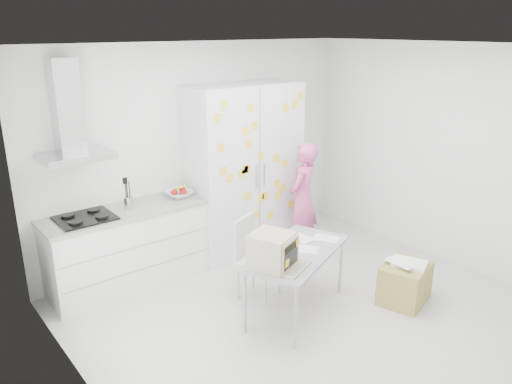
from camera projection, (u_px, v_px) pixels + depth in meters
floor at (306, 311)px, 5.30m from camera, size 4.50×4.00×0.02m
walls at (264, 173)px, 5.40m from camera, size 4.52×4.01×2.70m
ceiling at (316, 46)px, 4.44m from camera, size 4.50×4.00×0.02m
counter_run at (128, 246)px, 5.70m from camera, size 1.84×0.63×1.28m
range_hood at (69, 120)px, 5.07m from camera, size 0.70×0.48×1.01m
tall_cabinet at (244, 170)px, 6.46m from camera, size 1.50×0.68×2.20m
person at (303, 199)px, 6.45m from camera, size 0.64×0.55×1.48m
desk at (282, 253)px, 4.83m from camera, size 1.44×1.08×1.03m
chair at (253, 253)px, 5.43m from camera, size 0.54×0.54×0.92m
cardboard_box at (405, 282)px, 5.40m from camera, size 0.64×0.56×0.48m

